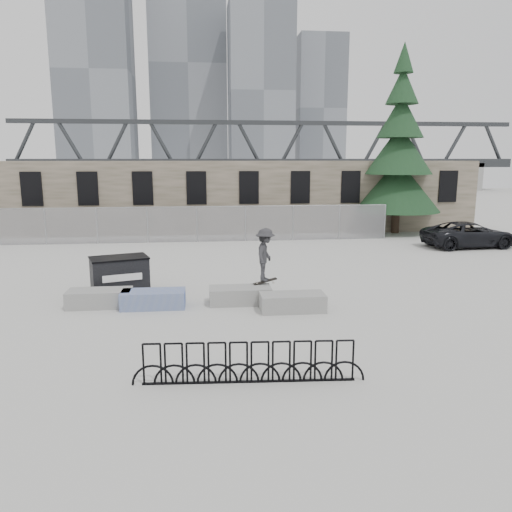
{
  "coord_description": "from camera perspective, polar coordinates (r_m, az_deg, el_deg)",
  "views": [
    {
      "loc": [
        0.32,
        -15.67,
        4.67
      ],
      "look_at": [
        2.16,
        1.38,
        1.3
      ],
      "focal_mm": 35.0,
      "sensor_mm": 36.0,
      "label": 1
    }
  ],
  "objects": [
    {
      "name": "bike_rack",
      "position": [
        10.71,
        -0.77,
        -12.13
      ],
      "size": [
        4.93,
        0.34,
        0.9
      ],
      "rotation": [
        0.0,
        0.0,
        -0.06
      ],
      "color": "black",
      "rests_on": "ground"
    },
    {
      "name": "skateboarder",
      "position": [
        16.47,
        1.07,
        0.14
      ],
      "size": [
        0.98,
        1.28,
        1.88
      ],
      "rotation": [
        0.0,
        0.0,
        1.25
      ],
      "color": "#2D2D30",
      "rests_on": "ground"
    },
    {
      "name": "spruce_tree",
      "position": [
        32.7,
        15.99,
        10.48
      ],
      "size": [
        5.33,
        5.33,
        11.5
      ],
      "color": "#38281E",
      "rests_on": "ground"
    },
    {
      "name": "dumpster",
      "position": [
        18.18,
        -15.31,
        -2.07
      ],
      "size": [
        2.22,
        1.73,
        1.28
      ],
      "rotation": [
        0.0,
        0.0,
        0.32
      ],
      "color": "black",
      "rests_on": "ground"
    },
    {
      "name": "stone_wall",
      "position": [
        32.0,
        -6.77,
        6.71
      ],
      "size": [
        36.0,
        2.58,
        4.5
      ],
      "color": "#655B4B",
      "rests_on": "ground"
    },
    {
      "name": "planter_far_left",
      "position": [
        16.75,
        -17.45,
        -4.55
      ],
      "size": [
        2.0,
        0.9,
        0.54
      ],
      "color": "gray",
      "rests_on": "ground"
    },
    {
      "name": "truss_bridge",
      "position": [
        71.33,
        1.66,
        10.67
      ],
      "size": [
        70.0,
        3.0,
        9.8
      ],
      "color": "#2D3033",
      "rests_on": "ground"
    },
    {
      "name": "skyline_towers",
      "position": [
        110.67,
        -7.2,
        19.4
      ],
      "size": [
        58.0,
        28.0,
        48.0
      ],
      "color": "slate",
      "rests_on": "ground"
    },
    {
      "name": "suv",
      "position": [
        28.89,
        23.18,
        2.28
      ],
      "size": [
        5.03,
        2.59,
        1.36
      ],
      "primitive_type": "imported",
      "rotation": [
        0.0,
        0.0,
        1.64
      ],
      "color": "black",
      "rests_on": "ground"
    },
    {
      "name": "ground",
      "position": [
        16.35,
        -7.07,
        -5.56
      ],
      "size": [
        120.0,
        120.0,
        0.0
      ],
      "primitive_type": "plane",
      "color": "#B1B0AC",
      "rests_on": "ground"
    },
    {
      "name": "planter_center_left",
      "position": [
        16.21,
        -11.65,
        -4.77
      ],
      "size": [
        2.0,
        0.9,
        0.54
      ],
      "color": "#3651A3",
      "rests_on": "ground"
    },
    {
      "name": "planter_center_right",
      "position": [
        16.32,
        -1.81,
        -4.43
      ],
      "size": [
        2.0,
        0.9,
        0.54
      ],
      "color": "gray",
      "rests_on": "ground"
    },
    {
      "name": "planter_offset",
      "position": [
        15.59,
        4.19,
        -5.21
      ],
      "size": [
        2.0,
        0.9,
        0.54
      ],
      "color": "gray",
      "rests_on": "ground"
    },
    {
      "name": "chainlink_fence",
      "position": [
        28.4,
        -6.78,
        3.69
      ],
      "size": [
        22.06,
        0.06,
        2.02
      ],
      "color": "gray",
      "rests_on": "ground"
    }
  ]
}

